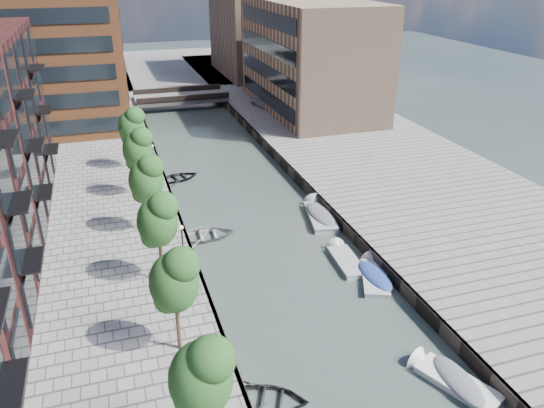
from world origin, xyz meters
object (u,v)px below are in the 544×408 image
tree_2 (174,279)px  tree_6 (131,125)px  motorboat_3 (374,275)px  motorboat_2 (344,259)px  bridge (181,97)px  tree_4 (146,177)px  car (262,102)px  sloop_1 (267,403)px  tree_1 (200,375)px  tree_3 (157,219)px  motorboat_4 (319,214)px  tree_5 (137,148)px  sloop_3 (205,238)px  sloop_4 (179,180)px  motorboat_1 (450,379)px

tree_2 → tree_6: size_ratio=1.00×
tree_6 → motorboat_3: tree_6 is taller
tree_6 → motorboat_3: 27.85m
motorboat_2 → bridge: bearing=95.2°
tree_4 → tree_6: (0.00, 14.00, 0.00)m
car → sloop_1: bearing=-124.6°
tree_1 → tree_6: 35.00m
tree_1 → sloop_1: tree_1 is taller
tree_3 → motorboat_4: bearing=27.3°
tree_4 → tree_5: size_ratio=1.00×
tree_3 → tree_2: bearing=-90.0°
tree_2 → tree_4: bearing=90.0°
tree_4 → motorboat_2: size_ratio=1.29×
tree_5 → sloop_3: 10.11m
tree_6 → sloop_4: size_ratio=1.44×
bridge → car: car is taller
sloop_4 → car: size_ratio=1.05×
tree_4 → motorboat_4: (13.80, 0.12, -5.08)m
sloop_4 → motorboat_3: 23.82m
tree_1 → tree_4: (0.00, 21.00, 0.00)m
tree_6 → motorboat_4: tree_6 is taller
tree_2 → motorboat_1: bearing=-23.7°
sloop_1 → motorboat_4: bearing=-5.4°
tree_1 → tree_2: bearing=90.0°
motorboat_1 → motorboat_4: size_ratio=0.82×
tree_2 → motorboat_3: 15.35m
tree_3 → tree_5: size_ratio=1.00×
sloop_3 → motorboat_2: 10.86m
tree_5 → sloop_4: bearing=52.6°
tree_1 → motorboat_3: size_ratio=1.19×
tree_6 → motorboat_2: tree_6 is taller
bridge → tree_4: bearing=-102.0°
sloop_4 → motorboat_1: (9.02, -31.61, 0.19)m
tree_4 → sloop_4: 13.65m
tree_5 → motorboat_3: 22.22m
sloop_3 → bridge: bearing=-6.1°
tree_5 → motorboat_3: (13.80, -16.64, -5.12)m
bridge → motorboat_3: bridge is taller
motorboat_1 → motorboat_4: bearing=87.2°
tree_2 → sloop_4: size_ratio=1.44×
tree_5 → sloop_1: size_ratio=1.45×
bridge → tree_4: (-8.50, -40.00, 3.92)m
sloop_1 → motorboat_2: motorboat_2 is taller
tree_2 → sloop_4: 26.80m
sloop_4 → motorboat_4: (9.99, -11.87, 0.23)m
tree_4 → sloop_1: tree_4 is taller
tree_5 → tree_1: bearing=-90.0°
tree_3 → tree_1: bearing=-90.0°
bridge → tree_5: tree_5 is taller
bridge → tree_6: 27.63m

